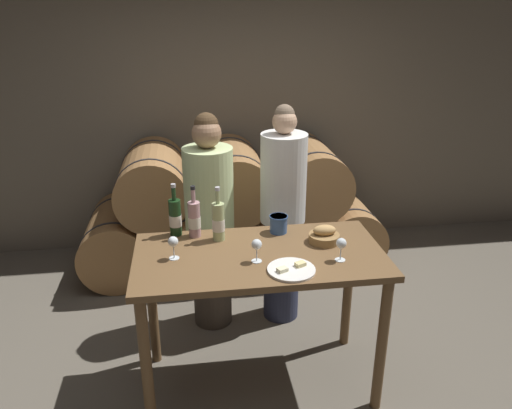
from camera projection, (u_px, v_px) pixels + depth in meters
ground_plane at (259, 381)px, 3.29m from camera, size 10.00×10.00×0.00m
stone_wall_back at (225, 84)px, 4.75m from camera, size 10.00×0.12×3.20m
barrel_stack at (233, 210)px, 4.61m from camera, size 2.72×0.93×1.16m
tasting_table at (260, 274)px, 2.99m from camera, size 1.47×0.75×0.95m
person_left at (210, 223)px, 3.62m from camera, size 0.35×0.35×1.64m
person_right at (283, 216)px, 3.68m from camera, size 0.33×0.33×1.68m
wine_bottle_red at (175, 217)px, 3.13m from camera, size 0.08×0.08×0.34m
wine_bottle_white at (218, 221)px, 3.06m from camera, size 0.08×0.08×0.35m
wine_bottle_rose at (194, 219)px, 3.11m from camera, size 0.08×0.08×0.34m
blue_crock at (279, 223)px, 3.18m from camera, size 0.12×0.12×0.11m
bread_basket at (324, 236)px, 3.06m from camera, size 0.19×0.19×0.11m
cheese_plate at (291, 269)px, 2.74m from camera, size 0.27×0.27×0.04m
wine_glass_far_left at (173, 243)px, 2.84m from camera, size 0.06×0.06×0.14m
wine_glass_left at (257, 245)px, 2.81m from camera, size 0.06×0.06×0.14m
wine_glass_center at (341, 244)px, 2.82m from camera, size 0.06×0.06×0.14m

